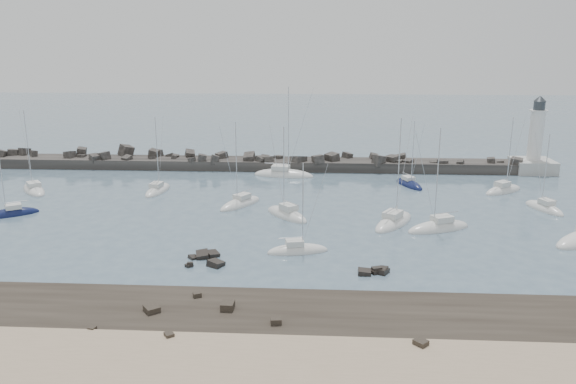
% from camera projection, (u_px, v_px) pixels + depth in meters
% --- Properties ---
extents(ground, '(400.00, 400.00, 0.00)m').
position_uv_depth(ground, '(253.00, 235.00, 68.97)').
color(ground, '#496173').
rests_on(ground, ground).
extents(rock_shelf, '(140.00, 12.02, 1.77)m').
position_uv_depth(rock_shelf, '(225.00, 320.00, 47.76)').
color(rock_shelf, black).
rests_on(rock_shelf, ground).
extents(rock_cluster_near, '(4.63, 4.67, 1.66)m').
position_uv_depth(rock_cluster_near, '(208.00, 260.00, 60.98)').
color(rock_cluster_near, black).
rests_on(rock_cluster_near, ground).
extents(rock_cluster_far, '(3.41, 2.13, 1.23)m').
position_uv_depth(rock_cluster_far, '(375.00, 273.00, 57.64)').
color(rock_cluster_far, black).
rests_on(rock_cluster_far, ground).
extents(breakwater, '(115.00, 7.41, 5.48)m').
position_uv_depth(breakwater, '(237.00, 166.00, 105.97)').
color(breakwater, '#2B2826').
rests_on(breakwater, ground).
extents(lighthouse, '(7.00, 7.00, 14.60)m').
position_uv_depth(lighthouse, '(534.00, 155.00, 102.22)').
color(lighthouse, '#A4A49F').
rests_on(lighthouse, ground).
extents(sailboat_1, '(7.64, 8.56, 13.84)m').
position_uv_depth(sailboat_1, '(34.00, 190.00, 89.47)').
color(sailboat_1, silver).
rests_on(sailboat_1, ground).
extents(sailboat_2, '(7.13, 5.87, 11.42)m').
position_uv_depth(sailboat_2, '(11.00, 214.00, 76.97)').
color(sailboat_2, '#0F1741').
rests_on(sailboat_2, ground).
extents(sailboat_3, '(3.46, 8.35, 12.84)m').
position_uv_depth(sailboat_3, '(158.00, 191.00, 89.26)').
color(sailboat_3, silver).
rests_on(sailboat_3, ground).
extents(sailboat_4, '(11.17, 4.90, 16.94)m').
position_uv_depth(sailboat_4, '(284.00, 175.00, 99.73)').
color(sailboat_4, silver).
rests_on(sailboat_4, ground).
extents(sailboat_5, '(7.29, 8.03, 13.35)m').
position_uv_depth(sailboat_5, '(287.00, 215.00, 76.42)').
color(sailboat_5, silver).
rests_on(sailboat_5, ground).
extents(sailboat_6, '(6.63, 8.47, 13.26)m').
position_uv_depth(sailboat_6, '(240.00, 204.00, 81.76)').
color(sailboat_6, silver).
rests_on(sailboat_6, ground).
extents(sailboat_7, '(7.34, 9.56, 14.92)m').
position_uv_depth(sailboat_7, '(394.00, 223.00, 73.25)').
color(sailboat_7, silver).
rests_on(sailboat_7, ground).
extents(sailboat_8, '(4.84, 7.72, 11.78)m').
position_uv_depth(sailboat_8, '(409.00, 185.00, 93.11)').
color(sailboat_8, '#0F1741').
rests_on(sailboat_8, ground).
extents(sailboat_9, '(9.20, 6.06, 14.09)m').
position_uv_depth(sailboat_9, '(439.00, 228.00, 71.03)').
color(sailboat_9, silver).
rests_on(sailboat_9, ground).
extents(sailboat_10, '(4.61, 7.62, 11.71)m').
position_uv_depth(sailboat_10, '(544.00, 209.00, 79.48)').
color(sailboat_10, silver).
rests_on(sailboat_10, ground).
extents(sailboat_12, '(7.93, 6.80, 12.91)m').
position_uv_depth(sailboat_12, '(503.00, 191.00, 89.05)').
color(sailboat_12, silver).
rests_on(sailboat_12, ground).
extents(sailboat_13, '(7.28, 3.65, 11.16)m').
position_uv_depth(sailboat_13, '(298.00, 251.00, 63.35)').
color(sailboat_13, silver).
rests_on(sailboat_13, ground).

